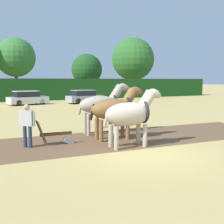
# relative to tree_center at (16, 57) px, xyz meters

# --- Properties ---
(ground_plane) EXTENTS (240.00, 240.00, 0.00)m
(ground_plane) POSITION_rel_tree_center_xyz_m (-0.72, -34.63, -5.87)
(ground_plane) COLOR tan
(plowed_furrow_strip) EXTENTS (23.64, 5.52, 0.01)m
(plowed_furrow_strip) POSITION_rel_tree_center_xyz_m (-4.25, -32.03, -5.87)
(plowed_furrow_strip) COLOR brown
(plowed_furrow_strip) RESTS_ON ground
(hedgerow) EXTENTS (59.68, 1.94, 2.80)m
(hedgerow) POSITION_rel_tree_center_xyz_m (-0.72, -6.65, -4.47)
(hedgerow) COLOR #194719
(hedgerow) RESTS_ON ground
(tree_center) EXTENTS (5.71, 5.71, 8.74)m
(tree_center) POSITION_rel_tree_center_xyz_m (0.00, 0.00, 0.00)
(tree_center) COLOR #423323
(tree_center) RESTS_ON ground
(tree_center_right) EXTENTS (4.93, 4.93, 6.79)m
(tree_center_right) POSITION_rel_tree_center_xyz_m (10.82, -0.69, -1.56)
(tree_center_right) COLOR #423323
(tree_center_right) RESTS_ON ground
(tree_right) EXTENTS (7.43, 7.43, 9.96)m
(tree_right) POSITION_rel_tree_center_xyz_m (19.73, -0.31, 0.36)
(tree_right) COLOR brown
(tree_right) RESTS_ON ground
(draft_horse_lead_left) EXTENTS (2.62, 1.08, 2.36)m
(draft_horse_lead_left) POSITION_rel_tree_center_xyz_m (-0.72, -33.77, -4.56)
(draft_horse_lead_left) COLOR #B2A38E
(draft_horse_lead_left) RESTS_ON ground
(draft_horse_lead_right) EXTENTS (2.65, 1.08, 2.41)m
(draft_horse_lead_right) POSITION_rel_tree_center_xyz_m (-0.63, -32.25, -4.50)
(draft_horse_lead_right) COLOR brown
(draft_horse_lead_right) RESTS_ON ground
(draft_horse_trail_left) EXTENTS (2.80, 1.04, 2.54)m
(draft_horse_trail_left) POSITION_rel_tree_center_xyz_m (-0.53, -30.72, -4.44)
(draft_horse_trail_left) COLOR #B2A38E
(draft_horse_trail_left) RESTS_ON ground
(plow) EXTENTS (1.56, 0.48, 1.13)m
(plow) POSITION_rel_tree_center_xyz_m (-3.12, -32.10, -5.55)
(plow) COLOR #4C331E
(plow) RESTS_ON ground
(farmer_at_plow) EXTENTS (0.53, 0.48, 1.70)m
(farmer_at_plow) POSITION_rel_tree_center_xyz_m (-4.36, -32.06, -4.88)
(farmer_at_plow) COLOR #28334C
(farmer_at_plow) RESTS_ON ground
(farmer_beside_team) EXTENTS (0.47, 0.56, 1.77)m
(farmer_beside_team) POSITION_rel_tree_center_xyz_m (-0.12, -29.22, -4.82)
(farmer_beside_team) COLOR #4C4C4C
(farmer_beside_team) RESTS_ON ground
(parked_car_center_left) EXTENTS (4.34, 2.49, 1.48)m
(parked_car_center_left) POSITION_rel_tree_center_xyz_m (-0.82, -12.63, -5.16)
(parked_car_center_left) COLOR silver
(parked_car_center_left) RESTS_ON ground
(parked_car_center) EXTENTS (4.22, 2.19, 1.50)m
(parked_car_center) POSITION_rel_tree_center_xyz_m (5.35, -13.45, -5.15)
(parked_car_center) COLOR #9E9EA8
(parked_car_center) RESTS_ON ground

